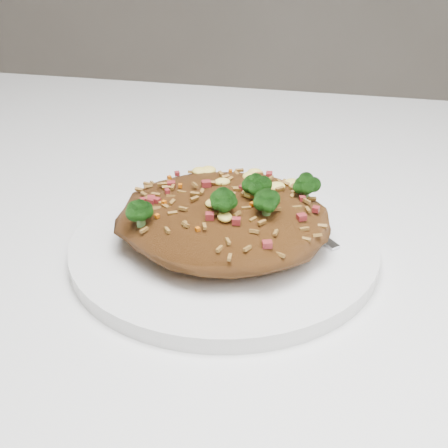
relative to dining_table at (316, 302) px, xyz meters
The scene contains 4 objects.
dining_table is the anchor object (origin of this frame).
plate 0.14m from the dining_table, 140.13° to the right, with size 0.26×0.26×0.01m, color white.
fried_rice 0.17m from the dining_table, 139.81° to the right, with size 0.18×0.16×0.06m.
fork 0.11m from the dining_table, 161.54° to the right, with size 0.12×0.13×0.00m.
Camera 1 is at (0.01, -0.52, 1.04)m, focal length 50.00 mm.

